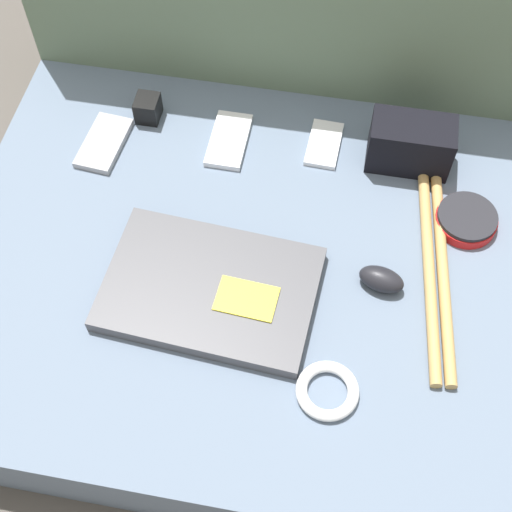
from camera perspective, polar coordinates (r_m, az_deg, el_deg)
The scene contains 13 objects.
ground_plane at distance 1.23m, azimuth 0.00°, elevation -3.64°, with size 8.00×8.00×0.00m, color #4C4742.
couch_seat at distance 1.17m, azimuth 0.00°, elevation -2.17°, with size 0.97×0.75×0.13m.
couch_backrest at distance 1.34m, azimuth 3.82°, elevation 19.52°, with size 0.97×0.20×0.49m.
laptop at distance 1.08m, azimuth -3.66°, elevation -2.63°, with size 0.33×0.24×0.03m.
computer_mouse at distance 1.10m, azimuth 10.00°, elevation -1.86°, with size 0.08×0.05×0.04m.
speaker_puck at distance 1.20m, azimuth 16.47°, elevation 2.81°, with size 0.10×0.10×0.02m.
phone_silver at distance 1.28m, azimuth -12.07°, elevation 8.84°, with size 0.08×0.13×0.01m.
phone_black at distance 1.26m, azimuth 5.47°, elevation 8.91°, with size 0.06×0.10×0.01m.
phone_small at distance 1.26m, azimuth -2.19°, elevation 9.25°, with size 0.06×0.12×0.01m.
camera_pouch at distance 1.23m, azimuth 12.26°, elevation 8.76°, with size 0.14×0.08×0.09m.
charger_brick at distance 1.30m, azimuth -8.65°, elevation 11.60°, with size 0.04×0.05×0.04m.
cable_coil at distance 1.02m, azimuth 5.73°, elevation -10.67°, with size 0.09×0.09×0.02m.
drumstick_pair at distance 1.14m, azimuth 14.18°, elevation -0.88°, with size 0.08×0.39×0.02m.
Camera 1 is at (0.10, -0.57, 1.08)m, focal length 50.00 mm.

